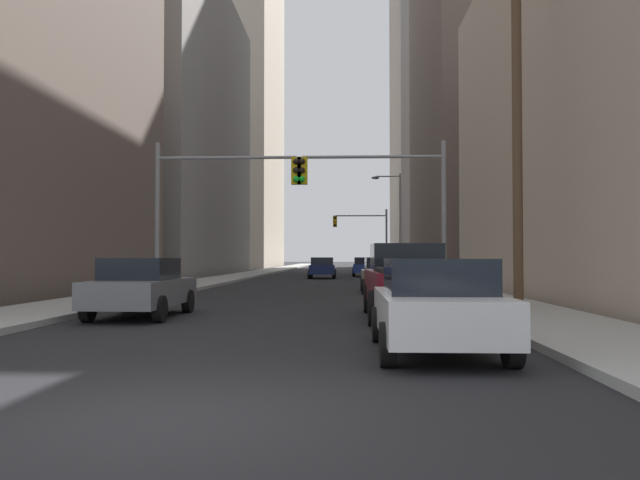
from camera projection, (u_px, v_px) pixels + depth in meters
The scene contains 18 objects.
ground_plane at pixel (153, 422), 6.02m from camera, with size 400.00×400.00×0.00m, color black.
sidewalk_left at pixel (253, 274), 56.23m from camera, with size 2.94×160.00×0.15m, color #9E9E99.
sidewalk_right at pixel (399, 274), 55.70m from camera, with size 2.94×160.00×0.15m, color #9E9E99.
pickup_truck_maroon at pixel (409, 281), 16.24m from camera, with size 2.20×5.44×1.90m.
sedan_white at pixel (437, 305), 10.26m from camera, with size 1.95×4.21×1.52m.
sedan_grey at pixel (141, 287), 16.45m from camera, with size 1.95×4.22×1.52m.
sedan_beige at pixel (384, 275), 27.68m from camera, with size 1.95×4.24×1.52m.
sedan_navy at pixel (322, 268), 46.49m from camera, with size 1.95×4.23×1.52m.
sedan_blue at pixel (364, 267), 51.25m from camera, with size 1.95×4.23×1.52m.
traffic_signal_near_left at pixel (221, 190), 24.83m from camera, with size 5.71×0.44×6.00m.
traffic_signal_near_right at pixel (378, 190), 24.58m from camera, with size 5.70×0.44×6.00m.
traffic_signal_far_right at pixel (363, 230), 59.69m from camera, with size 5.07×0.44×6.00m.
utility_pole_right at pixel (517, 114), 18.35m from camera, with size 2.20×0.28×10.72m.
street_lamp_right at pixel (396, 215), 45.61m from camera, with size 2.12×0.32×7.50m.
building_left_mid_office at pixel (141, 130), 55.64m from camera, with size 14.65×29.05×25.20m, color gray.
building_left_far_tower at pixel (221, 72), 101.06m from camera, with size 17.17×27.84×61.50m, color #B7A893.
building_right_mid_block at pixel (539, 85), 54.18m from camera, with size 19.66×22.37×32.17m, color #66564C.
building_right_far_highrise at pixel (452, 79), 98.91m from camera, with size 17.60×23.02×58.15m, color gray.
Camera 1 is at (1.82, -5.99, 1.55)m, focal length 36.02 mm.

